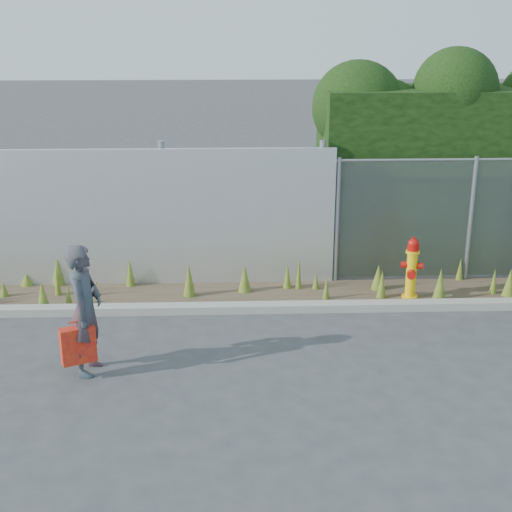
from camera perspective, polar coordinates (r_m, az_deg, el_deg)
The scene contains 8 objects.
ground at distance 8.90m, azimuth 2.29°, elevation -9.02°, with size 80.00×80.00×0.00m, color #3C3C3E.
curb at distance 10.50m, azimuth 1.56°, elevation -4.13°, with size 16.00×0.22×0.12m, color gray.
weed_strip at distance 11.02m, azimuth -0.35°, elevation -2.47°, with size 16.00×1.28×0.55m.
corrugated_fence at distance 11.57m, azimuth -15.06°, elevation 2.89°, with size 8.50×0.21×2.30m.
fire_hydrant at distance 11.05m, azimuth 12.35°, elevation -1.04°, with size 0.33×0.30×0.99m.
woman at distance 8.74m, azimuth -13.51°, elevation -4.20°, with size 0.59×0.39×1.63m, color #106066.
red_tote_bag at distance 8.78m, azimuth -14.04°, elevation -6.91°, with size 0.41×0.15×0.53m.
black_shoulder_bag at distance 8.86m, azimuth -13.55°, elevation -2.67°, with size 0.23×0.09×0.17m.
Camera 1 is at (-0.64, -7.84, 4.17)m, focal length 50.00 mm.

